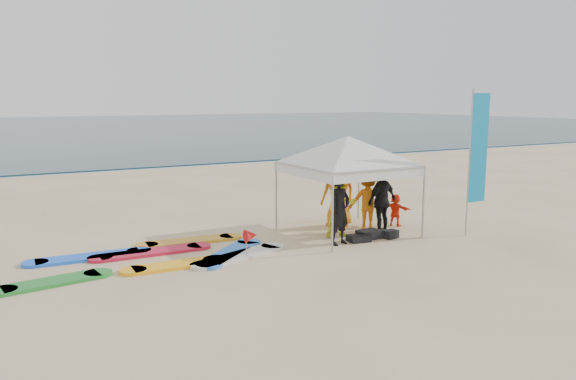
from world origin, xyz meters
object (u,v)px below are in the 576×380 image
(person_orange_b, at_px, (338,191))
(feather_flag, at_px, (478,150))
(surfboard_spread, at_px, (165,257))
(canopy_tent, at_px, (348,136))
(person_black_b, at_px, (382,201))
(person_black_a, at_px, (340,210))
(marker_pennant, at_px, (251,236))
(person_seated, at_px, (395,210))
(person_orange_a, at_px, (368,201))
(person_yellow, at_px, (342,205))

(person_orange_b, distance_m, feather_flag, 3.67)
(surfboard_spread, bearing_deg, canopy_tent, -0.52)
(person_black_b, bearing_deg, canopy_tent, -44.45)
(person_black_a, bearing_deg, marker_pennant, 165.11)
(marker_pennant, bearing_deg, person_seated, 10.89)
(person_orange_a, xyz_separation_m, feather_flag, (2.13, -1.63, 1.35))
(person_black_b, relative_size, feather_flag, 0.47)
(person_black_b, xyz_separation_m, feather_flag, (2.03, -1.17, 1.30))
(feather_flag, bearing_deg, person_orange_a, 142.58)
(person_orange_a, height_order, marker_pennant, person_orange_a)
(person_orange_a, bearing_deg, person_seated, -145.40)
(feather_flag, bearing_deg, person_black_b, 150.02)
(person_orange_a, bearing_deg, marker_pennant, 44.36)
(person_orange_a, bearing_deg, person_black_b, 133.64)
(canopy_tent, height_order, marker_pennant, canopy_tent)
(person_orange_a, height_order, person_orange_b, person_orange_b)
(person_orange_a, height_order, person_black_b, person_black_b)
(person_yellow, height_order, surfboard_spread, person_yellow)
(person_black_a, relative_size, person_orange_b, 0.85)
(person_seated, height_order, feather_flag, feather_flag)
(person_yellow, height_order, feather_flag, feather_flag)
(feather_flag, xyz_separation_m, marker_pennant, (-5.87, 0.77, -1.65))
(surfboard_spread, bearing_deg, person_seated, 0.11)
(person_black_a, height_order, feather_flag, feather_flag)
(person_black_b, distance_m, person_seated, 1.10)
(feather_flag, bearing_deg, marker_pennant, 172.49)
(person_black_b, bearing_deg, surfboard_spread, -18.15)
(person_orange_b, height_order, feather_flag, feather_flag)
(person_black_b, bearing_deg, person_orange_b, -79.37)
(surfboard_spread, bearing_deg, person_orange_b, 7.90)
(person_seated, relative_size, marker_pennant, 1.38)
(canopy_tent, height_order, feather_flag, feather_flag)
(person_orange_b, bearing_deg, person_seated, 158.42)
(person_black_a, xyz_separation_m, person_orange_a, (1.43, 0.82, -0.04))
(person_orange_a, height_order, canopy_tent, canopy_tent)
(person_orange_a, xyz_separation_m, marker_pennant, (-3.74, -0.86, -0.30))
(canopy_tent, bearing_deg, feather_flag, -30.40)
(person_black_b, height_order, canopy_tent, canopy_tent)
(person_orange_b, distance_m, person_seated, 1.65)
(person_seated, bearing_deg, person_orange_b, 34.56)
(person_black_b, bearing_deg, marker_pennant, -7.03)
(person_orange_b, bearing_deg, person_orange_a, 124.06)
(person_black_b, xyz_separation_m, marker_pennant, (-3.84, -0.40, -0.35))
(person_yellow, xyz_separation_m, marker_pennant, (-2.73, -0.57, -0.32))
(person_black_b, height_order, surfboard_spread, person_black_b)
(person_seated, xyz_separation_m, surfboard_spread, (-6.37, -0.01, -0.40))
(marker_pennant, xyz_separation_m, surfboard_spread, (-1.64, 0.90, -0.46))
(person_black_b, distance_m, marker_pennant, 3.88)
(person_seated, xyz_separation_m, marker_pennant, (-4.73, -0.91, 0.06))
(person_yellow, distance_m, person_orange_a, 1.05)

